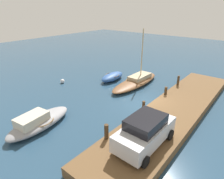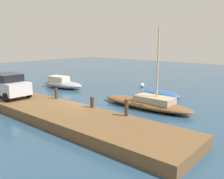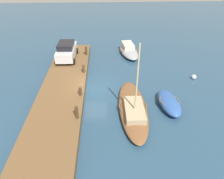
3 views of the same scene
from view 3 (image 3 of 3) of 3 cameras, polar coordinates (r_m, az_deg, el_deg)
ground_plane at (r=18.70m, az=-5.39°, el=0.10°), size 84.00×84.00×0.00m
dock_platform at (r=18.85m, az=-13.23°, el=0.68°), size 19.08×3.83×0.61m
motorboat_grey at (r=25.61m, az=4.64°, el=10.86°), size 5.29×2.56×1.22m
sailboat_brown at (r=15.83m, az=5.89°, el=-5.08°), size 7.65×2.23×5.87m
rowboat_blue at (r=16.87m, az=15.62°, el=-3.52°), size 3.64×1.72×0.82m
mooring_post_west at (r=23.91m, az=-7.21°, el=10.65°), size 0.26×0.26×0.98m
mooring_post_mid_west at (r=20.06m, az=-7.92°, el=5.75°), size 0.22×0.22×0.82m
mooring_post_mid_east at (r=16.76m, az=-8.83°, el=-0.52°), size 0.25×0.25×0.72m
mooring_post_east at (r=14.42m, az=-9.81°, el=-6.30°), size 0.22×0.22×1.00m
parked_car at (r=23.14m, az=-12.57°, el=10.55°), size 4.08×2.08×1.84m
marker_buoy at (r=21.63m, az=21.88°, el=3.29°), size 0.46×0.46×0.46m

